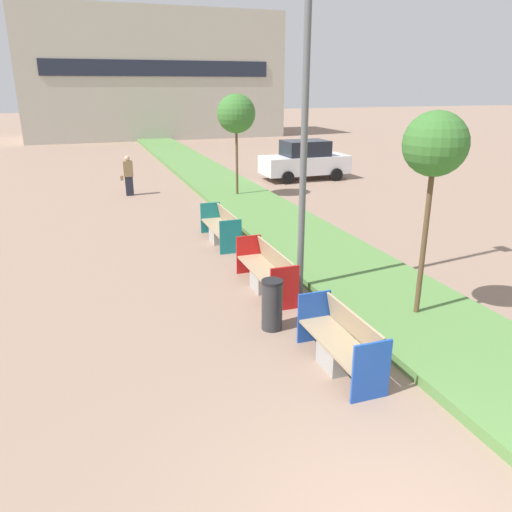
# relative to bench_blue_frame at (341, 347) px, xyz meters

# --- Properties ---
(planter_grass_strip) EXTENTS (2.80, 120.00, 0.18)m
(planter_grass_strip) POSITION_rel_bench_blue_frame_xyz_m (2.26, 8.78, -0.27)
(planter_grass_strip) COLOR #568442
(planter_grass_strip) RESTS_ON ground
(building_backdrop) EXTENTS (21.31, 8.35, 10.19)m
(building_backdrop) POSITION_rel_bench_blue_frame_xyz_m (3.06, 40.08, 4.73)
(building_backdrop) COLOR #B2AD9E
(building_backdrop) RESTS_ON ground
(bench_blue_frame) EXTENTS (0.65, 1.94, 0.94)m
(bench_blue_frame) POSITION_rel_bench_blue_frame_xyz_m (0.00, 0.00, 0.00)
(bench_blue_frame) COLOR #9E9B96
(bench_blue_frame) RESTS_ON ground
(bench_red_frame) EXTENTS (0.65, 2.33, 0.94)m
(bench_red_frame) POSITION_rel_bench_blue_frame_xyz_m (0.00, 3.46, 0.01)
(bench_red_frame) COLOR #9E9B96
(bench_red_frame) RESTS_ON ground
(bench_teal_frame) EXTENTS (0.65, 2.25, 0.94)m
(bench_teal_frame) POSITION_rel_bench_blue_frame_xyz_m (0.00, 7.25, 0.01)
(bench_teal_frame) COLOR #9E9B96
(bench_teal_frame) RESTS_ON ground
(litter_bin) EXTENTS (0.40, 0.40, 0.98)m
(litter_bin) POSITION_rel_bench_blue_frame_xyz_m (-0.57, 1.63, 0.13)
(litter_bin) COLOR #2D2D30
(litter_bin) RESTS_ON ground
(street_lamp_post) EXTENTS (0.24, 0.44, 9.03)m
(street_lamp_post) POSITION_rel_bench_blue_frame_xyz_m (0.61, 3.00, 4.54)
(street_lamp_post) COLOR #56595B
(street_lamp_post) RESTS_ON ground
(sapling_tree_near) EXTENTS (1.14, 1.14, 3.97)m
(sapling_tree_near) POSITION_rel_bench_blue_frame_xyz_m (2.22, 1.03, 3.00)
(sapling_tree_near) COLOR brown
(sapling_tree_near) RESTS_ON ground
(sapling_tree_far) EXTENTS (1.49, 1.49, 4.07)m
(sapling_tree_far) POSITION_rel_bench_blue_frame_xyz_m (2.22, 12.83, 2.94)
(sapling_tree_far) COLOR brown
(sapling_tree_far) RESTS_ON ground
(pedestrian_walking) EXTENTS (0.53, 0.24, 1.64)m
(pedestrian_walking) POSITION_rel_bench_blue_frame_xyz_m (-1.86, 14.81, 0.47)
(pedestrian_walking) COLOR #232633
(pedestrian_walking) RESTS_ON ground
(parked_car_distant) EXTENTS (4.22, 2.00, 1.86)m
(parked_car_distant) POSITION_rel_bench_blue_frame_xyz_m (6.58, 15.84, 0.55)
(parked_car_distant) COLOR silver
(parked_car_distant) RESTS_ON ground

